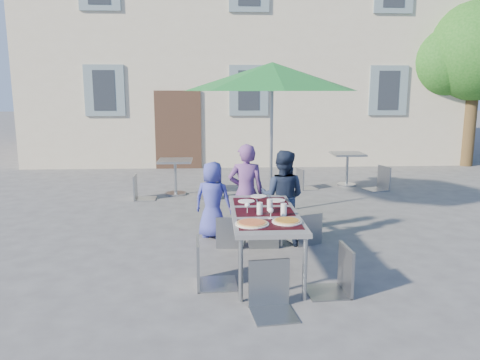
{
  "coord_description": "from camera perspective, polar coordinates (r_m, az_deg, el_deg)",
  "views": [
    {
      "loc": [
        -1.01,
        -5.85,
        2.21
      ],
      "look_at": [
        -0.64,
        0.54,
        0.98
      ],
      "focal_mm": 35.0,
      "sensor_mm": 36.0,
      "label": 1
    }
  ],
  "objects": [
    {
      "name": "pizza_near_right",
      "position": [
        5.28,
        5.73,
        -5.0
      ],
      "size": [
        0.34,
        0.34,
        0.03
      ],
      "color": "white",
      "rests_on": "dining_table"
    },
    {
      "name": "child_1",
      "position": [
        6.9,
        0.74,
        -1.54
      ],
      "size": [
        0.55,
        0.39,
        1.45
      ],
      "primitive_type": "imported",
      "rotation": [
        0.0,
        0.0,
        3.07
      ],
      "color": "#623B78",
      "rests_on": "ground"
    },
    {
      "name": "bg_chair_l_1",
      "position": [
        10.63,
        7.84,
        1.69
      ],
      "size": [
        0.49,
        0.48,
        0.9
      ],
      "color": "gray",
      "rests_on": "ground"
    },
    {
      "name": "cafe_table_1",
      "position": [
        11.21,
        12.95,
        2.03
      ],
      "size": [
        0.72,
        0.72,
        0.77
      ],
      "color": "#B6B9BF",
      "rests_on": "ground"
    },
    {
      "name": "child_2",
      "position": [
        6.82,
        5.2,
        -2.08
      ],
      "size": [
        0.76,
        0.59,
        1.37
      ],
      "primitive_type": "imported",
      "rotation": [
        0.0,
        0.0,
        2.79
      ],
      "color": "#1C263E",
      "rests_on": "ground"
    },
    {
      "name": "bg_chair_r_0",
      "position": [
        9.66,
        -3.46,
        0.74
      ],
      "size": [
        0.45,
        0.44,
        0.88
      ],
      "color": "#90969B",
      "rests_on": "ground"
    },
    {
      "name": "chair_1",
      "position": [
        6.64,
        2.9,
        -3.44
      ],
      "size": [
        0.43,
        0.44,
        0.97
      ],
      "color": "gray",
      "rests_on": "ground"
    },
    {
      "name": "pizza_near_left",
      "position": [
        5.17,
        1.47,
        -5.28
      ],
      "size": [
        0.38,
        0.38,
        0.03
      ],
      "color": "white",
      "rests_on": "dining_table"
    },
    {
      "name": "place_settings",
      "position": [
        6.33,
        2.57,
        -2.35
      ],
      "size": [
        0.67,
        0.51,
        0.01
      ],
      "color": "white",
      "rests_on": "dining_table"
    },
    {
      "name": "cafe_table_0",
      "position": [
        10.07,
        -7.89,
        1.13
      ],
      "size": [
        0.71,
        0.71,
        0.76
      ],
      "color": "#B6B9BF",
      "rests_on": "ground"
    },
    {
      "name": "tree",
      "position": [
        15.41,
        26.92,
        13.63
      ],
      "size": [
        3.6,
        3.0,
        4.7
      ],
      "color": "#49371F",
      "rests_on": "ground"
    },
    {
      "name": "patio_umbrella",
      "position": [
        8.31,
        3.94,
        12.36
      ],
      "size": [
        3.06,
        3.06,
        2.69
      ],
      "color": "#B6B9BF",
      "rests_on": "ground"
    },
    {
      "name": "bg_chair_r_1",
      "position": [
        10.94,
        16.8,
        1.93
      ],
      "size": [
        0.56,
        0.56,
        1.01
      ],
      "color": "#94989F",
      "rests_on": "ground"
    },
    {
      "name": "chair_3",
      "position": [
        5.32,
        -4.05,
        -6.7
      ],
      "size": [
        0.48,
        0.47,
        1.02
      ],
      "color": "gray",
      "rests_on": "ground"
    },
    {
      "name": "chair_0",
      "position": [
        6.63,
        -1.23,
        -4.0
      ],
      "size": [
        0.43,
        0.43,
        0.87
      ],
      "color": "gray",
      "rests_on": "ground"
    },
    {
      "name": "bg_chair_l_0",
      "position": [
        9.75,
        -12.13,
        0.95
      ],
      "size": [
        0.44,
        0.44,
        0.96
      ],
      "color": "#8F959A",
      "rests_on": "ground"
    },
    {
      "name": "dining_table",
      "position": [
        5.73,
        2.99,
        -4.43
      ],
      "size": [
        0.8,
        1.85,
        0.76
      ],
      "color": "#4B4C51",
      "rests_on": "ground"
    },
    {
      "name": "chair_4",
      "position": [
        5.24,
        11.85,
        -7.35
      ],
      "size": [
        0.47,
        0.47,
        1.0
      ],
      "color": "gray",
      "rests_on": "ground"
    },
    {
      "name": "chair_2",
      "position": [
        6.83,
        8.18,
        -3.56
      ],
      "size": [
        0.51,
        0.52,
        0.89
      ],
      "color": "gray",
      "rests_on": "ground"
    },
    {
      "name": "glassware",
      "position": [
        5.6,
        3.51,
        -3.41
      ],
      "size": [
        0.49,
        0.42,
        0.15
      ],
      "color": "silver",
      "rests_on": "dining_table"
    },
    {
      "name": "ground",
      "position": [
        6.34,
        6.17,
        -9.59
      ],
      "size": [
        90.0,
        90.0,
        0.0
      ],
      "primitive_type": "plane",
      "color": "#4A4A4C",
      "rests_on": "ground"
    },
    {
      "name": "building",
      "position": [
        17.58,
        0.06,
        19.54
      ],
      "size": [
        13.6,
        8.2,
        11.1
      ],
      "color": "#C1B69C",
      "rests_on": "ground"
    },
    {
      "name": "child_0",
      "position": [
        7.06,
        -3.33,
        -2.44
      ],
      "size": [
        0.66,
        0.53,
        1.17
      ],
      "primitive_type": "imported",
      "rotation": [
        0.0,
        0.0,
        2.82
      ],
      "color": "#393F9D",
      "rests_on": "ground"
    },
    {
      "name": "chair_5",
      "position": [
        4.73,
        3.9,
        -9.4
      ],
      "size": [
        0.48,
        0.48,
        0.97
      ],
      "color": "gray",
      "rests_on": "ground"
    }
  ]
}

